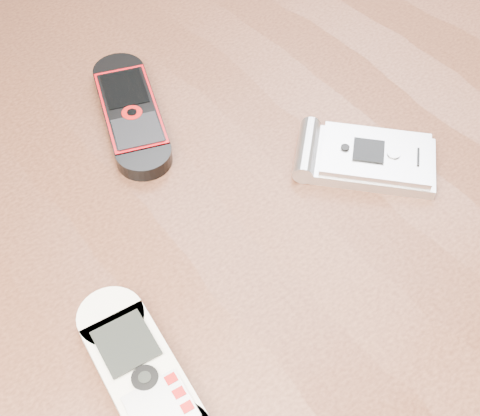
% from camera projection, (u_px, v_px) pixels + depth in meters
% --- Properties ---
extents(table, '(1.20, 0.80, 0.75)m').
position_uv_depth(table, '(236.00, 289.00, 0.61)').
color(table, black).
rests_on(table, ground).
extents(nokia_white, '(0.06, 0.15, 0.02)m').
position_uv_depth(nokia_white, '(143.00, 376.00, 0.43)').
color(nokia_white, silver).
rests_on(nokia_white, table).
extents(nokia_black_red, '(0.10, 0.16, 0.02)m').
position_uv_depth(nokia_black_red, '(131.00, 112.00, 0.59)').
color(nokia_black_red, black).
rests_on(nokia_black_red, table).
extents(motorola_razr, '(0.13, 0.13, 0.02)m').
position_uv_depth(motorola_razr, '(371.00, 157.00, 0.55)').
color(motorola_razr, silver).
rests_on(motorola_razr, table).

